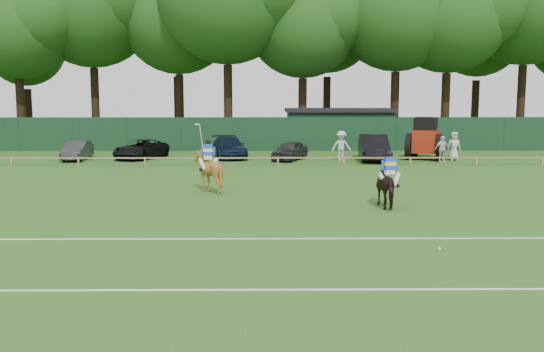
{
  "coord_description": "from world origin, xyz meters",
  "views": [
    {
      "loc": [
        0.28,
        -20.03,
        4.55
      ],
      "look_at": [
        0.5,
        3.0,
        1.4
      ],
      "focal_mm": 42.0,
      "sensor_mm": 36.0,
      "label": 1
    }
  ],
  "objects_px": {
    "horse_dark": "(389,186)",
    "tractor": "(426,139)",
    "spectator_mid": "(442,149)",
    "suv_black": "(141,149)",
    "hatch_grey": "(290,151)",
    "spectator_right": "(454,146)",
    "sedan_grey": "(77,150)",
    "spectator_left": "(341,146)",
    "estate_black": "(374,148)",
    "utility_shed": "(339,128)",
    "horse_chestnut": "(208,171)",
    "polo_ball": "(439,249)",
    "sedan_navy": "(229,147)"
  },
  "relations": [
    {
      "from": "horse_dark",
      "to": "tractor",
      "type": "bearing_deg",
      "value": -116.13
    },
    {
      "from": "spectator_mid",
      "to": "tractor",
      "type": "bearing_deg",
      "value": 87.34
    },
    {
      "from": "suv_black",
      "to": "hatch_grey",
      "type": "height_order",
      "value": "suv_black"
    },
    {
      "from": "hatch_grey",
      "to": "spectator_right",
      "type": "distance_m",
      "value": 10.56
    },
    {
      "from": "sedan_grey",
      "to": "spectator_left",
      "type": "relative_size",
      "value": 1.96
    },
    {
      "from": "estate_black",
      "to": "suv_black",
      "type": "bearing_deg",
      "value": -179.17
    },
    {
      "from": "estate_black",
      "to": "utility_shed",
      "type": "xyz_separation_m",
      "value": [
        -1.23,
        9.28,
        0.72
      ]
    },
    {
      "from": "horse_dark",
      "to": "estate_black",
      "type": "xyz_separation_m",
      "value": [
        2.18,
        16.49,
        -0.0
      ]
    },
    {
      "from": "estate_black",
      "to": "horse_chestnut",
      "type": "bearing_deg",
      "value": -121.78
    },
    {
      "from": "tractor",
      "to": "horse_dark",
      "type": "bearing_deg",
      "value": -87.54
    },
    {
      "from": "horse_dark",
      "to": "spectator_mid",
      "type": "xyz_separation_m",
      "value": [
        6.2,
        15.06,
        0.02
      ]
    },
    {
      "from": "utility_shed",
      "to": "horse_dark",
      "type": "bearing_deg",
      "value": -92.11
    },
    {
      "from": "polo_ball",
      "to": "tractor",
      "type": "relative_size",
      "value": 0.02
    },
    {
      "from": "sedan_grey",
      "to": "spectator_left",
      "type": "height_order",
      "value": "spectator_left"
    },
    {
      "from": "horse_chestnut",
      "to": "tractor",
      "type": "distance_m",
      "value": 18.67
    },
    {
      "from": "horse_dark",
      "to": "spectator_mid",
      "type": "distance_m",
      "value": 16.29
    },
    {
      "from": "sedan_grey",
      "to": "hatch_grey",
      "type": "xyz_separation_m",
      "value": [
        13.78,
        -0.22,
        0.0
      ]
    },
    {
      "from": "spectator_right",
      "to": "tractor",
      "type": "bearing_deg",
      "value": 146.33
    },
    {
      "from": "spectator_mid",
      "to": "polo_ball",
      "type": "bearing_deg",
      "value": -122.62
    },
    {
      "from": "spectator_left",
      "to": "horse_dark",
      "type": "bearing_deg",
      "value": -95.94
    },
    {
      "from": "sedan_grey",
      "to": "polo_ball",
      "type": "distance_m",
      "value": 29.13
    },
    {
      "from": "suv_black",
      "to": "spectator_right",
      "type": "xyz_separation_m",
      "value": [
        20.34,
        -1.27,
        0.3
      ]
    },
    {
      "from": "sedan_navy",
      "to": "spectator_mid",
      "type": "bearing_deg",
      "value": -24.64
    },
    {
      "from": "horse_dark",
      "to": "spectator_mid",
      "type": "height_order",
      "value": "spectator_mid"
    },
    {
      "from": "spectator_mid",
      "to": "utility_shed",
      "type": "height_order",
      "value": "utility_shed"
    },
    {
      "from": "sedan_navy",
      "to": "polo_ball",
      "type": "xyz_separation_m",
      "value": [
        7.41,
        -24.71,
        -0.65
      ]
    },
    {
      "from": "spectator_mid",
      "to": "polo_ball",
      "type": "distance_m",
      "value": 22.59
    },
    {
      "from": "spectator_right",
      "to": "tractor",
      "type": "distance_m",
      "value": 1.87
    },
    {
      "from": "horse_dark",
      "to": "sedan_navy",
      "type": "relative_size",
      "value": 0.4
    },
    {
      "from": "tractor",
      "to": "utility_shed",
      "type": "bearing_deg",
      "value": 139.41
    },
    {
      "from": "spectator_mid",
      "to": "spectator_right",
      "type": "height_order",
      "value": "spectator_right"
    },
    {
      "from": "suv_black",
      "to": "hatch_grey",
      "type": "distance_m",
      "value": 9.84
    },
    {
      "from": "suv_black",
      "to": "estate_black",
      "type": "xyz_separation_m",
      "value": [
        15.21,
        -1.08,
        0.19
      ]
    },
    {
      "from": "polo_ball",
      "to": "spectator_right",
      "type": "bearing_deg",
      "value": 72.72
    },
    {
      "from": "spectator_left",
      "to": "horse_chestnut",
      "type": "bearing_deg",
      "value": -126.36
    },
    {
      "from": "tractor",
      "to": "suv_black",
      "type": "bearing_deg",
      "value": -160.61
    },
    {
      "from": "utility_shed",
      "to": "polo_ball",
      "type": "bearing_deg",
      "value": -91.39
    },
    {
      "from": "sedan_grey",
      "to": "spectator_right",
      "type": "bearing_deg",
      "value": -2.99
    },
    {
      "from": "polo_ball",
      "to": "tractor",
      "type": "bearing_deg",
      "value": 76.96
    },
    {
      "from": "sedan_grey",
      "to": "utility_shed",
      "type": "distance_m",
      "value": 20.09
    },
    {
      "from": "horse_chestnut",
      "to": "utility_shed",
      "type": "xyz_separation_m",
      "value": [
        8.28,
        22.06,
        0.61
      ]
    },
    {
      "from": "sedan_grey",
      "to": "spectator_mid",
      "type": "distance_m",
      "value": 23.28
    },
    {
      "from": "horse_dark",
      "to": "spectator_right",
      "type": "distance_m",
      "value": 17.86
    },
    {
      "from": "horse_chestnut",
      "to": "utility_shed",
      "type": "distance_m",
      "value": 23.57
    },
    {
      "from": "horse_chestnut",
      "to": "hatch_grey",
      "type": "distance_m",
      "value": 13.54
    },
    {
      "from": "tractor",
      "to": "spectator_mid",
      "type": "bearing_deg",
      "value": -54.74
    },
    {
      "from": "sedan_navy",
      "to": "spectator_right",
      "type": "distance_m",
      "value": 14.67
    },
    {
      "from": "sedan_grey",
      "to": "polo_ball",
      "type": "height_order",
      "value": "sedan_grey"
    },
    {
      "from": "horse_dark",
      "to": "utility_shed",
      "type": "relative_size",
      "value": 0.23
    },
    {
      "from": "horse_dark",
      "to": "hatch_grey",
      "type": "height_order",
      "value": "horse_dark"
    }
  ]
}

